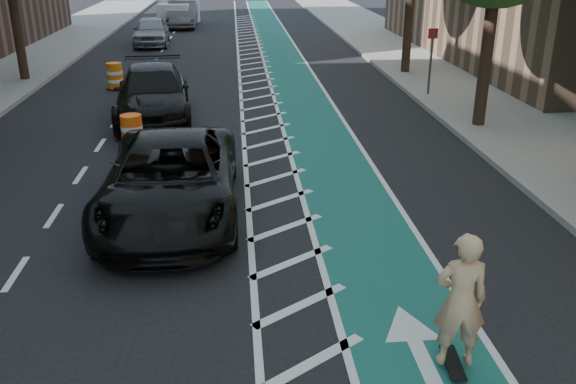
{
  "coord_description": "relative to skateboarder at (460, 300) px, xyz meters",
  "views": [
    {
      "loc": [
        0.61,
        -9.4,
        5.15
      ],
      "look_at": [
        1.48,
        0.58,
        1.1
      ],
      "focal_mm": 38.0,
      "sensor_mm": 36.0,
      "label": 1
    }
  ],
  "objects": [
    {
      "name": "curb_right",
      "position": [
        3.72,
        13.05,
        -0.95
      ],
      "size": [
        0.12,
        90.0,
        0.16
      ],
      "primitive_type": "cube",
      "color": "gray",
      "rests_on": "ground"
    },
    {
      "name": "barrel_a",
      "position": [
        -5.53,
        9.73,
        -0.56
      ],
      "size": [
        0.72,
        0.72,
        0.98
      ],
      "color": "#FF570D",
      "rests_on": "ground"
    },
    {
      "name": "suv_far",
      "position": [
        -5.34,
        13.02,
        -0.21
      ],
      "size": [
        2.81,
        5.8,
        1.63
      ],
      "primitive_type": "imported",
      "rotation": [
        0.0,
        0.0,
        0.1
      ],
      "color": "black",
      "rests_on": "ground"
    },
    {
      "name": "suv_near",
      "position": [
        -4.09,
        5.29,
        -0.23
      ],
      "size": [
        2.65,
        5.74,
        1.59
      ],
      "primitive_type": "imported",
      "rotation": [
        0.0,
        0.0,
        0.0
      ],
      "color": "black",
      "rests_on": "ground"
    },
    {
      "name": "skateboarder",
      "position": [
        0.0,
        0.0,
        0.0
      ],
      "size": [
        0.72,
        0.51,
        1.86
      ],
      "primitive_type": "imported",
      "rotation": [
        0.0,
        0.0,
        3.05
      ],
      "color": "tan",
      "rests_on": "skateboard"
    },
    {
      "name": "sidewalk_right",
      "position": [
        6.17,
        13.05,
        -0.95
      ],
      "size": [
        5.0,
        90.0,
        0.15
      ],
      "primitive_type": "cube",
      "color": "gray",
      "rests_on": "ground"
    },
    {
      "name": "bike_lane",
      "position": [
        -0.33,
        13.05,
        -1.02
      ],
      "size": [
        2.0,
        90.0,
        0.01
      ],
      "primitive_type": "cube",
      "color": "#195950",
      "rests_on": "ground"
    },
    {
      "name": "car_grey",
      "position": [
        -6.13,
        36.94,
        -0.18
      ],
      "size": [
        1.81,
        5.16,
        1.7
      ],
      "primitive_type": "imported",
      "rotation": [
        0.0,
        0.0,
        0.0
      ],
      "color": "#57585C",
      "rests_on": "ground"
    },
    {
      "name": "buffer_strip",
      "position": [
        -1.83,
        13.05,
        -1.02
      ],
      "size": [
        1.4,
        90.0,
        0.01
      ],
      "primitive_type": "cube",
      "color": "silver",
      "rests_on": "ground"
    },
    {
      "name": "ground",
      "position": [
        -3.33,
        3.05,
        -1.03
      ],
      "size": [
        120.0,
        120.0,
        0.0
      ],
      "primitive_type": "plane",
      "color": "black",
      "rests_on": "ground"
    },
    {
      "name": "barrel_c",
      "position": [
        -7.33,
        17.55,
        -0.55
      ],
      "size": [
        0.74,
        0.74,
        1.01
      ],
      "color": "orange",
      "rests_on": "ground"
    },
    {
      "name": "skateboard",
      "position": [
        -0.0,
        0.0,
        -0.95
      ],
      "size": [
        0.27,
        0.74,
        0.1
      ],
      "rotation": [
        0.0,
        0.0,
        -0.1
      ],
      "color": "black",
      "rests_on": "ground"
    },
    {
      "name": "box_truck",
      "position": [
        -6.5,
        38.49,
        -0.06
      ],
      "size": [
        2.63,
        5.18,
        2.09
      ],
      "rotation": [
        0.0,
        0.0,
        -0.08
      ],
      "color": "white",
      "rests_on": "ground"
    },
    {
      "name": "car_silver",
      "position": [
        -7.28,
        28.85,
        -0.25
      ],
      "size": [
        2.04,
        4.64,
        1.56
      ],
      "primitive_type": "imported",
      "rotation": [
        0.0,
        0.0,
        0.05
      ],
      "color": "gray",
      "rests_on": "ground"
    },
    {
      "name": "sign_post",
      "position": [
        4.27,
        15.05,
        0.32
      ],
      "size": [
        0.35,
        0.08,
        2.47
      ],
      "color": "#4C4C4C",
      "rests_on": "ground"
    },
    {
      "name": "barrel_b",
      "position": [
        -5.13,
        15.89,
        -0.58
      ],
      "size": [
        0.69,
        0.69,
        0.94
      ],
      "color": "#FF4B0D",
      "rests_on": "ground"
    }
  ]
}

